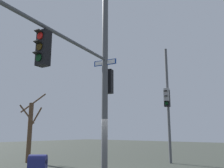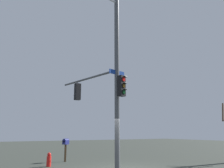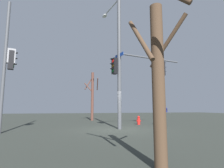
% 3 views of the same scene
% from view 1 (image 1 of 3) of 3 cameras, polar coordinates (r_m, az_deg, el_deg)
% --- Properties ---
extents(main_signal_pole_assembly, '(6.10, 3.35, 9.47)m').
position_cam_1_polar(main_signal_pole_assembly, '(10.08, -2.72, 5.86)').
color(main_signal_pole_assembly, '#4C4F54').
rests_on(main_signal_pole_assembly, ground).
extents(secondary_pole_assembly, '(0.72, 0.44, 7.67)m').
position_cam_1_polar(secondary_pole_assembly, '(16.28, 13.15, -3.78)').
color(secondary_pole_assembly, '#4C4F54').
rests_on(secondary_pole_assembly, ground).
extents(mailbox, '(0.46, 0.49, 1.41)m').
position_cam_1_polar(mailbox, '(6.52, -17.45, -18.45)').
color(mailbox, '#4C3823').
rests_on(mailbox, ground).
extents(bare_tree_across_street, '(2.00, 2.00, 4.73)m').
position_cam_1_polar(bare_tree_across_street, '(17.17, -19.04, -10.12)').
color(bare_tree_across_street, '#4F3928').
rests_on(bare_tree_across_street, ground).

